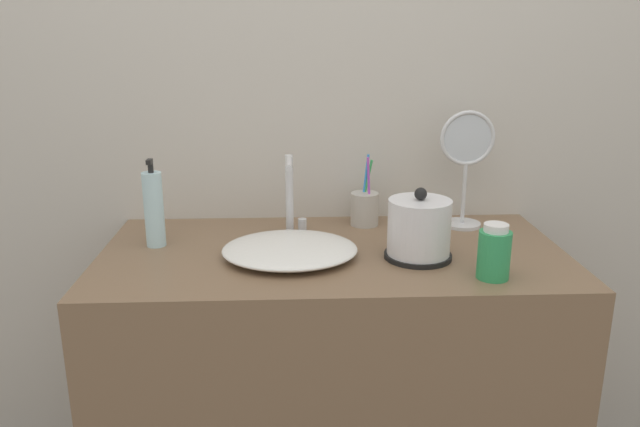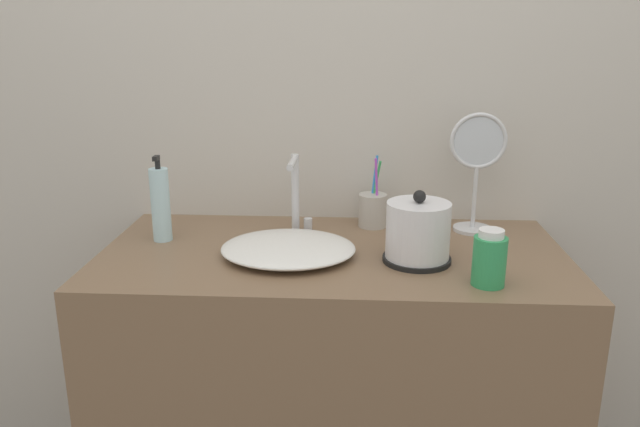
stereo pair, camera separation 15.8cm
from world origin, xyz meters
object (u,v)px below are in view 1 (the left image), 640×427
(lotion_bottle, at_px, (154,209))
(faucet, at_px, (291,191))
(toothbrush_cup, at_px, (365,208))
(vanity_mirror, at_px, (466,162))
(shampoo_bottle, at_px, (494,253))
(electric_kettle, at_px, (419,231))

(lotion_bottle, bearing_deg, faucet, 12.13)
(toothbrush_cup, bearing_deg, vanity_mirror, -4.73)
(faucet, distance_m, toothbrush_cup, 0.24)
(shampoo_bottle, bearing_deg, faucet, 143.86)
(vanity_mirror, bearing_deg, electric_kettle, -125.13)
(faucet, distance_m, electric_kettle, 0.38)
(electric_kettle, height_order, shampoo_bottle, electric_kettle)
(electric_kettle, bearing_deg, faucet, 147.71)
(electric_kettle, xyz_separation_m, vanity_mirror, (0.18, 0.25, 0.12))
(lotion_bottle, distance_m, shampoo_bottle, 0.86)
(shampoo_bottle, height_order, vanity_mirror, vanity_mirror)
(electric_kettle, relative_size, lotion_bottle, 0.77)
(toothbrush_cup, distance_m, vanity_mirror, 0.32)
(toothbrush_cup, xyz_separation_m, shampoo_bottle, (0.25, -0.42, 0.01))
(faucet, height_order, toothbrush_cup, faucet)
(faucet, xyz_separation_m, electric_kettle, (0.31, -0.20, -0.05))
(toothbrush_cup, relative_size, vanity_mirror, 0.62)
(shampoo_bottle, bearing_deg, electric_kettle, 136.68)
(shampoo_bottle, bearing_deg, toothbrush_cup, 120.81)
(electric_kettle, xyz_separation_m, shampoo_bottle, (0.15, -0.14, -0.01))
(faucet, xyz_separation_m, shampoo_bottle, (0.46, -0.34, -0.06))
(toothbrush_cup, bearing_deg, lotion_bottle, -164.67)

